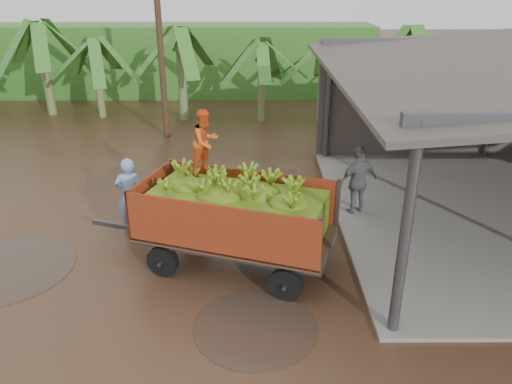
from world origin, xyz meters
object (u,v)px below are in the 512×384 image
banana_trailer (235,214)px  man_grey (358,181)px  utility_pole (159,28)px  man_blue (130,196)px

banana_trailer → man_grey: bearing=57.5°
man_grey → utility_pole: 10.02m
man_blue → utility_pole: (-0.42, 8.05, 3.20)m
utility_pole → banana_trailer: bearing=-72.3°
banana_trailer → man_blue: banana_trailer is taller
man_blue → man_grey: man_blue is taller
banana_trailer → man_blue: size_ratio=2.96×
man_blue → banana_trailer: bearing=144.9°
banana_trailer → man_grey: 4.08m
banana_trailer → utility_pole: bearing=126.4°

